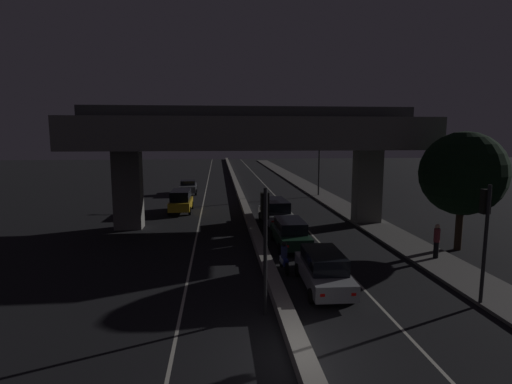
{
  "coord_description": "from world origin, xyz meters",
  "views": [
    {
      "loc": [
        -2.39,
        -10.82,
        6.62
      ],
      "look_at": [
        1.1,
        25.36,
        1.4
      ],
      "focal_mm": 28.0,
      "sensor_mm": 36.0,
      "label": 1
    }
  ],
  "objects": [
    {
      "name": "traffic_light_left_of_median",
      "position": [
        -0.71,
        3.19,
        3.25
      ],
      "size": [
        0.3,
        0.49,
        4.76
      ],
      "color": "black",
      "rests_on": "ground_plane"
    },
    {
      "name": "lane_line_left_inner",
      "position": [
        -3.84,
        35.0,
        0.0
      ],
      "size": [
        0.12,
        126.0,
        0.0
      ],
      "primitive_type": "cube",
      "color": "beige",
      "rests_on": "ground_plane"
    },
    {
      "name": "traffic_light_right_of_median",
      "position": [
        7.77,
        3.19,
        3.26
      ],
      "size": [
        0.3,
        0.49,
        4.77
      ],
      "color": "black",
      "rests_on": "ground_plane"
    },
    {
      "name": "car_silver_third",
      "position": [
        1.88,
        18.28,
        0.96
      ],
      "size": [
        2.2,
        4.83,
        1.81
      ],
      "rotation": [
        0.0,
        0.0,
        1.62
      ],
      "color": "gray",
      "rests_on": "ground_plane"
    },
    {
      "name": "ground_plane",
      "position": [
        0.0,
        0.0,
        0.0
      ],
      "size": [
        200.0,
        200.0,
        0.0
      ],
      "primitive_type": "plane",
      "color": "black"
    },
    {
      "name": "car_silver_lead",
      "position": [
        2.11,
        5.43,
        0.85
      ],
      "size": [
        1.96,
        4.75,
        1.64
      ],
      "rotation": [
        0.0,
        0.0,
        1.55
      ],
      "color": "gray",
      "rests_on": "ground_plane"
    },
    {
      "name": "elevated_overpass",
      "position": [
        0.0,
        17.8,
        6.49
      ],
      "size": [
        23.9,
        9.1,
        8.63
      ],
      "color": "slate",
      "rests_on": "ground_plane"
    },
    {
      "name": "motorcycle_blue_filtering_near",
      "position": [
        0.78,
        7.75,
        0.63
      ],
      "size": [
        0.34,
        1.87,
        1.49
      ],
      "rotation": [
        0.0,
        0.0,
        1.63
      ],
      "color": "black",
      "rests_on": "ground_plane"
    },
    {
      "name": "car_taxi_yellow_lead_oncoming",
      "position": [
        -5.58,
        23.55,
        1.01
      ],
      "size": [
        1.96,
        4.28,
        1.91
      ],
      "rotation": [
        0.0,
        0.0,
        -1.58
      ],
      "color": "gold",
      "rests_on": "ground_plane"
    },
    {
      "name": "median_divider",
      "position": [
        0.0,
        35.0,
        0.21
      ],
      "size": [
        0.62,
        126.0,
        0.43
      ],
      "primitive_type": "cube",
      "color": "gray",
      "rests_on": "ground_plane"
    },
    {
      "name": "car_grey_second_oncoming",
      "position": [
        -5.76,
        34.47,
        0.77
      ],
      "size": [
        2.07,
        4.32,
        1.51
      ],
      "rotation": [
        0.0,
        0.0,
        -1.54
      ],
      "color": "#515459",
      "rests_on": "ground_plane"
    },
    {
      "name": "lane_line_right_inner",
      "position": [
        3.84,
        35.0,
        0.0
      ],
      "size": [
        0.12,
        126.0,
        0.0
      ],
      "primitive_type": "cube",
      "color": "beige",
      "rests_on": "ground_plane"
    },
    {
      "name": "roadside_tree_kerbside_near",
      "position": [
        11.43,
        10.44,
        4.45
      ],
      "size": [
        4.74,
        4.74,
        6.83
      ],
      "color": "#2D2116",
      "rests_on": "ground_plane"
    },
    {
      "name": "street_lamp",
      "position": [
        8.19,
        31.2,
        4.6
      ],
      "size": [
        2.14,
        0.32,
        7.78
      ],
      "color": "#2D2D30",
      "rests_on": "ground_plane"
    },
    {
      "name": "pedestrian_on_sidewalk",
      "position": [
        9.09,
        8.65,
        1.08
      ],
      "size": [
        0.31,
        0.31,
        1.83
      ],
      "color": "black",
      "rests_on": "sidewalk_right"
    },
    {
      "name": "car_dark_green_second",
      "position": [
        1.86,
        12.05,
        0.85
      ],
      "size": [
        1.94,
        4.74,
        1.62
      ],
      "rotation": [
        0.0,
        0.0,
        1.58
      ],
      "color": "black",
      "rests_on": "ground_plane"
    },
    {
      "name": "sidewalk_right",
      "position": [
        8.98,
        28.0,
        0.07
      ],
      "size": [
        2.61,
        126.0,
        0.14
      ],
      "primitive_type": "cube",
      "color": "#5B5956",
      "rests_on": "ground_plane"
    }
  ]
}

